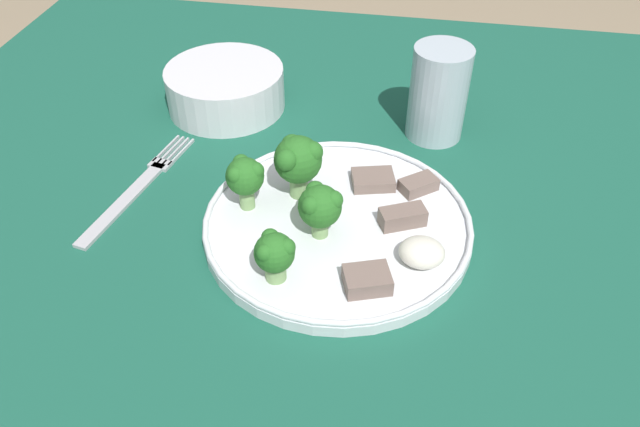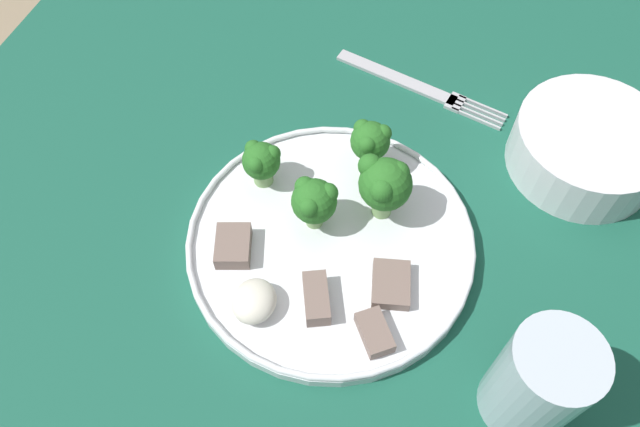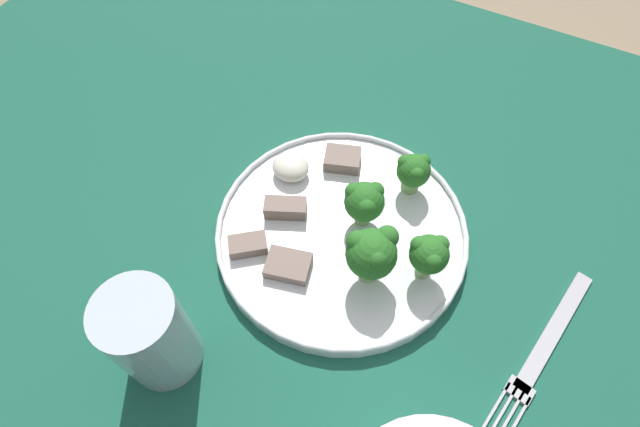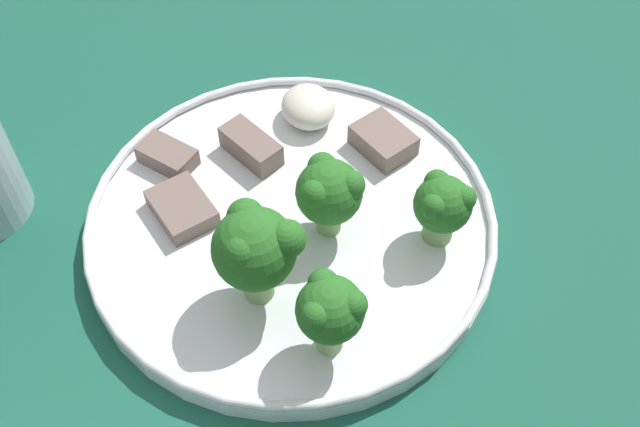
% 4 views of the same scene
% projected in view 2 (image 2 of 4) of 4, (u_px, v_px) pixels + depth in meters
% --- Properties ---
extents(table, '(1.19, 0.97, 0.73)m').
position_uv_depth(table, '(349.00, 333.00, 0.64)').
color(table, '#195642').
rests_on(table, ground_plane).
extents(dinner_plate, '(0.27, 0.27, 0.02)m').
position_uv_depth(dinner_plate, '(330.00, 242.00, 0.58)').
color(dinner_plate, white).
rests_on(dinner_plate, table).
extents(fork, '(0.06, 0.20, 0.00)m').
position_uv_depth(fork, '(417.00, 87.00, 0.69)').
color(fork, '#B2B2B7').
rests_on(fork, table).
extents(cream_bowl, '(0.15, 0.15, 0.05)m').
position_uv_depth(cream_bowl, '(586.00, 148.00, 0.62)').
color(cream_bowl, silver).
rests_on(cream_bowl, table).
extents(drinking_glass, '(0.07, 0.07, 0.11)m').
position_uv_depth(drinking_glass, '(536.00, 384.00, 0.47)').
color(drinking_glass, '#B2C1CC').
rests_on(drinking_glass, table).
extents(broccoli_floret_near_rim_left, '(0.04, 0.04, 0.06)m').
position_uv_depth(broccoli_floret_near_rim_left, '(314.00, 201.00, 0.56)').
color(broccoli_floret_near_rim_left, '#7FA866').
rests_on(broccoli_floret_near_rim_left, dinner_plate).
extents(broccoli_floret_center_left, '(0.05, 0.05, 0.07)m').
position_uv_depth(broccoli_floret_center_left, '(381.00, 183.00, 0.56)').
color(broccoli_floret_center_left, '#7FA866').
rests_on(broccoli_floret_center_left, dinner_plate).
extents(broccoli_floret_back_left, '(0.04, 0.04, 0.05)m').
position_uv_depth(broccoli_floret_back_left, '(261.00, 161.00, 0.59)').
color(broccoli_floret_back_left, '#7FA866').
rests_on(broccoli_floret_back_left, dinner_plate).
extents(broccoli_floret_front_left, '(0.04, 0.04, 0.06)m').
position_uv_depth(broccoli_floret_front_left, '(370.00, 141.00, 0.59)').
color(broccoli_floret_front_left, '#7FA866').
rests_on(broccoli_floret_front_left, dinner_plate).
extents(meat_slice_front_slice, '(0.05, 0.04, 0.02)m').
position_uv_depth(meat_slice_front_slice, '(234.00, 245.00, 0.56)').
color(meat_slice_front_slice, '#756056').
rests_on(meat_slice_front_slice, dinner_plate).
extents(meat_slice_middle_slice, '(0.05, 0.04, 0.01)m').
position_uv_depth(meat_slice_middle_slice, '(391.00, 284.00, 0.55)').
color(meat_slice_middle_slice, '#756056').
rests_on(meat_slice_middle_slice, dinner_plate).
extents(meat_slice_rear_slice, '(0.04, 0.04, 0.01)m').
position_uv_depth(meat_slice_rear_slice, '(375.00, 332.00, 0.52)').
color(meat_slice_rear_slice, '#756056').
rests_on(meat_slice_rear_slice, dinner_plate).
extents(meat_slice_edge_slice, '(0.05, 0.04, 0.02)m').
position_uv_depth(meat_slice_edge_slice, '(316.00, 298.00, 0.54)').
color(meat_slice_edge_slice, '#756056').
rests_on(meat_slice_edge_slice, dinner_plate).
extents(sauce_dollop, '(0.04, 0.04, 0.02)m').
position_uv_depth(sauce_dollop, '(254.00, 301.00, 0.53)').
color(sauce_dollop, silver).
rests_on(sauce_dollop, dinner_plate).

